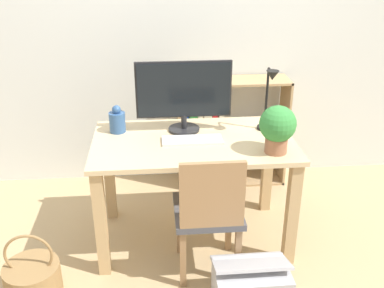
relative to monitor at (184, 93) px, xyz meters
The scene contains 12 objects.
ground_plane 1.02m from the monitor, 74.09° to the right, with size 10.00×10.00×0.00m, color tan.
wall_back 0.85m from the monitor, 86.58° to the left, with size 8.00×0.05×2.60m.
desk 0.44m from the monitor, 74.09° to the right, with size 1.27×0.74×0.74m.
monitor is the anchor object (origin of this frame).
keyboard 0.32m from the monitor, 78.41° to the right, with size 0.38×0.14×0.02m.
vase 0.47m from the monitor, behind, with size 0.11×0.11×0.18m.
desk_lamp 0.54m from the monitor, ahead, with size 0.10×0.19×0.43m.
potted_plant 0.65m from the monitor, 36.46° to the right, with size 0.22×0.22×0.29m.
chair 0.78m from the monitor, 79.18° to the right, with size 0.40×0.40×0.84m.
bookshelf 0.87m from the monitor, 66.56° to the left, with size 0.89×0.28×0.89m.
basket 1.44m from the monitor, 145.17° to the right, with size 0.32×0.32×0.43m.
storage_box 1.25m from the monitor, 70.50° to the right, with size 0.42×0.31×0.33m.
Camera 1 is at (-0.24, -2.58, 1.91)m, focal length 42.00 mm.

